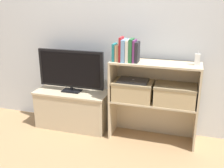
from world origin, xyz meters
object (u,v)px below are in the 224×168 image
at_px(book_crimson, 121,49).
at_px(book_ivory, 128,51).
at_px(tv, 71,70).
at_px(book_teal, 115,52).
at_px(tv_stand, 73,109).
at_px(book_skyblue, 124,50).
at_px(book_charcoal, 137,52).
at_px(book_forest, 131,50).
at_px(baby_monitor, 197,60).
at_px(book_tan, 118,53).
at_px(storage_basket_left, 133,90).
at_px(book_plum, 134,51).
at_px(storage_basket_right, 175,94).
at_px(laptop, 133,81).

height_order(book_crimson, book_ivory, book_crimson).
distance_m(tv, book_teal, 0.61).
height_order(tv_stand, book_skyblue, book_skyblue).
bearing_deg(book_charcoal, book_forest, 180.00).
xyz_separation_m(book_crimson, book_forest, (0.11, 0.00, -0.01)).
height_order(book_ivory, book_forest, book_forest).
height_order(book_teal, baby_monitor, book_teal).
distance_m(tv, book_tan, 0.64).
height_order(book_tan, storage_basket_left, book_tan).
distance_m(book_tan, book_plum, 0.18).
bearing_deg(book_teal, book_forest, -0.00).
height_order(baby_monitor, storage_basket_left, baby_monitor).
bearing_deg(book_ivory, book_tan, 180.00).
bearing_deg(book_tan, storage_basket_left, 13.60).
relative_size(book_tan, book_ivory, 0.75).
xyz_separation_m(baby_monitor, storage_basket_right, (-0.18, -0.02, -0.38)).
distance_m(book_tan, book_crimson, 0.05).
distance_m(tv_stand, tv, 0.49).
xyz_separation_m(tv, book_skyblue, (0.66, -0.08, 0.28)).
bearing_deg(book_skyblue, book_plum, 0.00).
distance_m(storage_basket_left, laptop, 0.10).
xyz_separation_m(tv_stand, book_forest, (0.73, -0.08, 0.78)).
bearing_deg(book_ivory, tv, 173.81).
bearing_deg(storage_basket_right, storage_basket_left, 180.00).
relative_size(book_plum, book_charcoal, 1.08).
xyz_separation_m(book_crimson, book_charcoal, (0.17, 0.00, -0.02)).
bearing_deg(book_crimson, book_skyblue, 0.00).
bearing_deg(laptop, book_charcoal, -43.45).
bearing_deg(book_ivory, book_plum, 0.00).
bearing_deg(book_forest, book_ivory, 180.00).
bearing_deg(tv, book_crimson, -6.90).
relative_size(tv, book_tan, 4.68).
height_order(book_crimson, book_skyblue, book_crimson).
xyz_separation_m(book_crimson, baby_monitor, (0.76, 0.05, -0.07)).
bearing_deg(book_teal, storage_basket_left, 11.15).
distance_m(book_skyblue, book_forest, 0.07).
bearing_deg(baby_monitor, laptop, -178.64).
relative_size(tv, book_ivory, 3.51).
bearing_deg(book_charcoal, book_ivory, 180.00).
bearing_deg(book_tan, book_ivory, 0.00).
relative_size(tv_stand, book_plum, 3.84).
relative_size(book_forest, baby_monitor, 1.68).
distance_m(tv, book_crimson, 0.69).
height_order(tv_stand, book_crimson, book_crimson).
bearing_deg(book_charcoal, book_skyblue, 180.00).
height_order(book_tan, baby_monitor, book_tan).
xyz_separation_m(book_teal, book_crimson, (0.07, -0.00, 0.03)).
xyz_separation_m(book_crimson, storage_basket_right, (0.58, 0.04, -0.44)).
relative_size(tv_stand, book_skyblue, 3.81).
relative_size(book_skyblue, laptop, 0.73).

